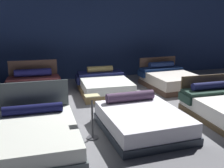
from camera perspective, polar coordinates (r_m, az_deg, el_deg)
ground_plane at (r=7.00m, az=2.39°, el=-5.67°), size 18.00×18.00×0.02m
showroom_back_wall at (r=10.24m, az=-4.67°, el=10.95°), size 18.00×0.06×3.50m
bed_0 at (r=5.32m, az=-16.16°, el=-10.38°), size 1.68×2.19×1.01m
bed_1 at (r=5.80m, az=6.37°, el=-7.62°), size 1.68×2.01×0.67m
bed_3 at (r=8.19m, az=-16.33°, el=-1.27°), size 1.73×2.16×0.98m
bed_4 at (r=8.47m, az=-1.67°, el=-0.16°), size 1.64×2.05×0.72m
bed_5 at (r=9.26m, az=12.13°, el=0.97°), size 1.65×2.00×0.90m
price_sign at (r=5.40m, az=-4.18°, el=-8.08°), size 0.28×0.24×0.91m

